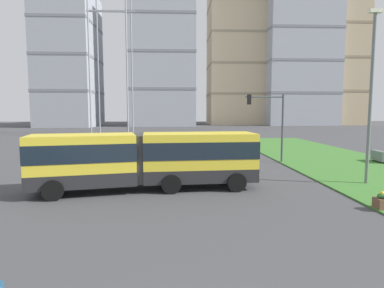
# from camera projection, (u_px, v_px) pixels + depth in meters

# --- Properties ---
(articulated_bus) EXTENTS (12.05, 4.25, 3.00)m
(articulated_bus) POSITION_uv_depth(u_px,v_px,m) (147.00, 159.00, 17.14)
(articulated_bus) COLOR yellow
(articulated_bus) RESTS_ON ground
(traffic_light_far_right) EXTENTS (3.14, 0.28, 5.52)m
(traffic_light_far_right) POSITION_uv_depth(u_px,v_px,m) (270.00, 116.00, 25.93)
(traffic_light_far_right) COLOR #474C51
(traffic_light_far_right) RESTS_ON ground
(streetlight_median) EXTENTS (0.70, 0.28, 9.72)m
(streetlight_median) POSITION_uv_depth(u_px,v_px,m) (371.00, 91.00, 17.98)
(streetlight_median) COLOR slate
(streetlight_median) RESTS_ON ground
(apartment_tower_west) EXTENTS (14.50, 18.57, 36.02)m
(apartment_tower_west) POSITION_uv_depth(u_px,v_px,m) (69.00, 60.00, 88.04)
(apartment_tower_west) COLOR #9EA3AD
(apartment_tower_west) RESTS_ON ground
(apartment_tower_westcentre) EXTENTS (18.14, 16.44, 39.47)m
(apartment_tower_westcentre) POSITION_uv_depth(u_px,v_px,m) (163.00, 57.00, 92.65)
(apartment_tower_westcentre) COLOR #9EA3AD
(apartment_tower_westcentre) RESTS_ON ground
(apartment_tower_centre) EXTENTS (19.39, 16.62, 54.67)m
(apartment_tower_centre) POSITION_uv_depth(u_px,v_px,m) (239.00, 38.00, 102.86)
(apartment_tower_centre) COLOR beige
(apartment_tower_centre) RESTS_ON ground
(apartment_tower_eastcentre) EXTENTS (20.85, 17.39, 54.73)m
(apartment_tower_eastcentre) POSITION_uv_depth(u_px,v_px,m) (298.00, 34.00, 97.86)
(apartment_tower_eastcentre) COLOR #9EA3AD
(apartment_tower_eastcentre) RESTS_ON ground
(apartment_tower_east) EXTENTS (16.14, 19.21, 49.15)m
(apartment_tower_east) POSITION_uv_depth(u_px,v_px,m) (330.00, 47.00, 102.47)
(apartment_tower_east) COLOR tan
(apartment_tower_east) RESTS_ON ground
(transmission_pylon) EXTENTS (9.00, 6.24, 31.93)m
(transmission_pylon) POSITION_uv_depth(u_px,v_px,m) (111.00, 33.00, 54.45)
(transmission_pylon) COLOR gray
(transmission_pylon) RESTS_ON ground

